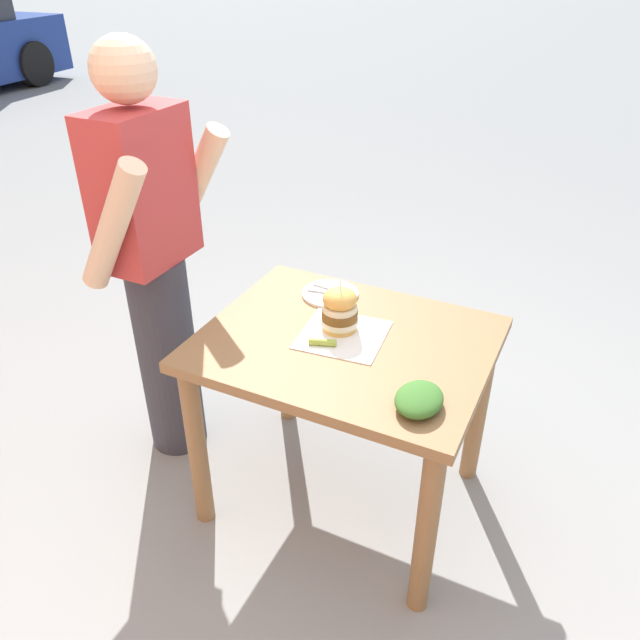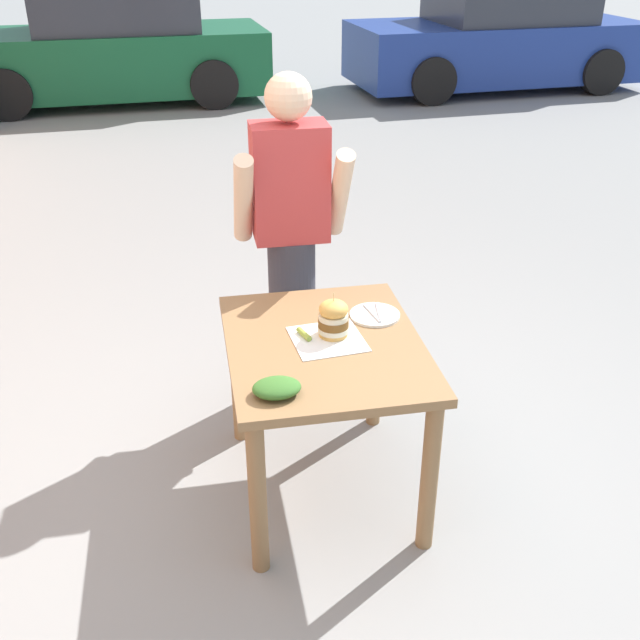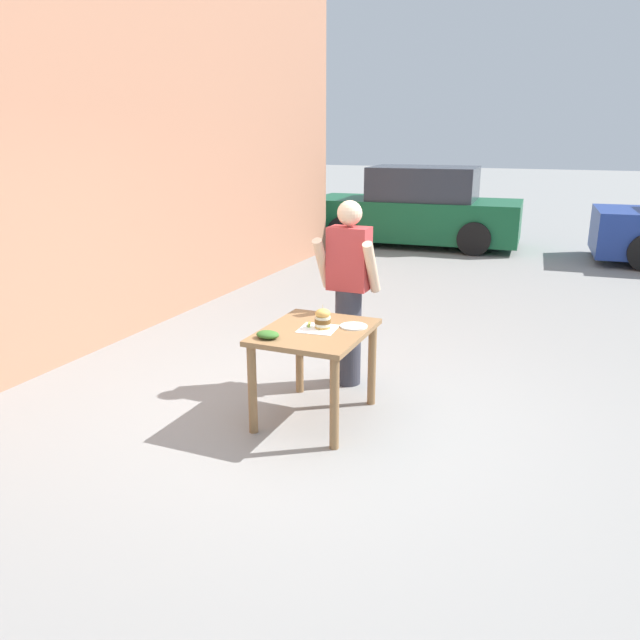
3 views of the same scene
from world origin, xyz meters
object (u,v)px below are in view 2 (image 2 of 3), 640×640
at_px(pickle_spear, 304,334).
at_px(parked_car_near_curb, 112,47).
at_px(sandwich, 333,318).
at_px(parked_car_mid_block, 498,37).
at_px(side_plate_with_forks, 375,315).
at_px(patio_table, 324,370).
at_px(diner_across_table, 291,240).
at_px(side_salad, 277,388).

relative_size(pickle_spear, parked_car_near_curb, 0.02).
xyz_separation_m(sandwich, parked_car_mid_block, (4.14, 8.28, -0.12)).
height_order(side_plate_with_forks, parked_car_mid_block, parked_car_mid_block).
bearing_deg(parked_car_near_curb, patio_table, -81.01).
xyz_separation_m(pickle_spear, diner_across_table, (0.06, 0.74, 0.11)).
bearing_deg(patio_table, side_plate_with_forks, 35.20).
distance_m(pickle_spear, side_salad, 0.43).
relative_size(sandwich, side_plate_with_forks, 0.88).
height_order(patio_table, parked_car_near_curb, parked_car_near_curb).
xyz_separation_m(patio_table, diner_across_table, (-0.02, 0.80, 0.26)).
height_order(patio_table, parked_car_mid_block, parked_car_mid_block).
bearing_deg(sandwich, side_salad, -126.66).
height_order(sandwich, parked_car_mid_block, parked_car_mid_block).
relative_size(sandwich, parked_car_mid_block, 0.05).
relative_size(sandwich, side_salad, 1.08).
xyz_separation_m(patio_table, parked_car_near_curb, (-1.34, 8.45, 0.10)).
distance_m(diner_across_table, parked_car_mid_block, 8.62).
bearing_deg(parked_car_mid_block, parked_car_near_curb, 178.71).
distance_m(pickle_spear, diner_across_table, 0.75).
height_order(side_plate_with_forks, parked_car_near_curb, parked_car_near_curb).
bearing_deg(side_plate_with_forks, side_salad, -133.70).
bearing_deg(side_plate_with_forks, sandwich, -147.26).
bearing_deg(parked_car_near_curb, pickle_spear, -81.46).
distance_m(patio_table, sandwich, 0.23).
xyz_separation_m(pickle_spear, parked_car_mid_block, (4.26, 8.27, -0.05)).
bearing_deg(patio_table, parked_car_near_curb, 98.99).
relative_size(side_salad, parked_car_near_curb, 0.04).
height_order(pickle_spear, side_salad, side_salad).
relative_size(diner_across_table, parked_car_mid_block, 0.39).
bearing_deg(side_plate_with_forks, pickle_spear, -158.94).
distance_m(side_plate_with_forks, diner_across_table, 0.68).
bearing_deg(pickle_spear, sandwich, -3.60).
bearing_deg(side_plate_with_forks, parked_car_near_curb, 100.92).
xyz_separation_m(sandwich, side_salad, (-0.29, -0.39, -0.05)).
bearing_deg(side_salad, parked_car_near_curb, 97.10).
distance_m(patio_table, parked_car_mid_block, 9.32).
bearing_deg(parked_car_mid_block, diner_across_table, -119.15).
bearing_deg(pickle_spear, diner_across_table, 85.35).
height_order(patio_table, pickle_spear, pickle_spear).
distance_m(sandwich, diner_across_table, 0.75).
height_order(sandwich, pickle_spear, sandwich).
bearing_deg(diner_across_table, pickle_spear, -94.65).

